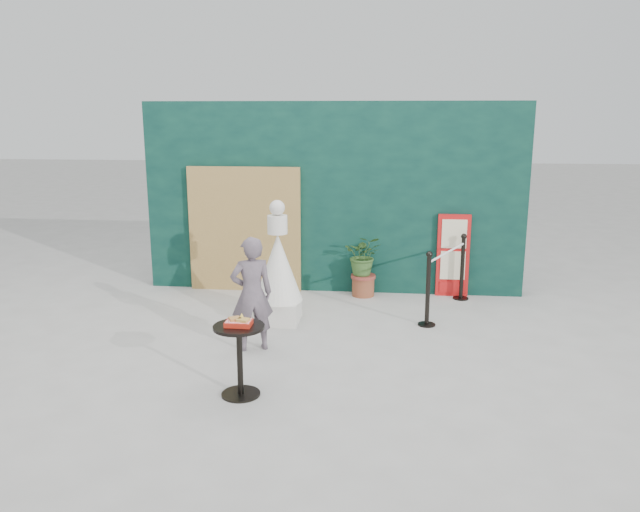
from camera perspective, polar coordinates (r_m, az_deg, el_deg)
The scene contains 10 objects.
ground at distance 7.30m, azimuth -1.02°, elevation -9.80°, with size 60.00×60.00×0.00m, color #ADAAA5.
back_wall at distance 9.95m, azimuth 1.20°, elevation 5.33°, with size 6.00×0.30×3.00m, color black.
bamboo_fence at distance 10.04m, azimuth -6.91°, elevation 2.41°, with size 1.80×0.08×2.00m, color tan.
woman at distance 7.54m, azimuth -6.26°, elevation -3.46°, with size 0.51×0.34×1.40m, color #685965.
menu_board at distance 9.93m, azimuth 12.06°, elevation 0.04°, with size 0.50×0.07×1.30m.
statue at distance 8.51m, azimuth -3.85°, elevation -1.58°, with size 0.66×0.66×1.70m.
cafe_table at distance 6.41m, azimuth -7.37°, elevation -8.45°, with size 0.52×0.52×0.75m.
food_basket at distance 6.31m, azimuth -7.43°, elevation -6.00°, with size 0.26×0.19×0.11m.
planter at distance 9.76m, azimuth 4.00°, elevation -0.44°, with size 0.57×0.50×0.98m.
stanchion_barrier at distance 9.16m, azimuth 11.46°, elevation -2.02°, with size 0.84×1.54×1.03m.
Camera 1 is at (0.84, -6.68, 2.83)m, focal length 35.00 mm.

